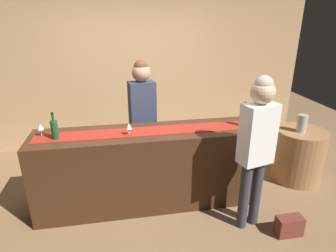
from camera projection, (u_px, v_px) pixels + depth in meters
name	position (u px, v px, depth m)	size (l,w,h in m)	color
ground_plane	(149.00, 201.00, 3.64)	(10.00, 10.00, 0.00)	brown
back_wall	(134.00, 63.00, 4.85)	(6.00, 0.12, 2.90)	tan
bar_counter	(148.00, 168.00, 3.46)	(2.62, 0.60, 0.96)	#3D2314
counter_runner_cloth	(146.00, 131.00, 3.29)	(2.49, 0.28, 0.01)	maroon
wine_bottle_amber	(244.00, 117.00, 3.40)	(0.07, 0.07, 0.30)	brown
wine_bottle_green	(55.00, 129.00, 3.04)	(0.07, 0.07, 0.30)	#194723
wine_glass_near_customer	(40.00, 127.00, 3.12)	(0.07, 0.07, 0.14)	silver
wine_glass_mid_counter	(129.00, 126.00, 3.14)	(0.07, 0.07, 0.14)	silver
bartender	(142.00, 109.00, 3.79)	(0.37, 0.25, 1.70)	#26262B
customer_sipping	(257.00, 139.00, 2.87)	(0.38, 0.27, 1.70)	#33333D
round_side_table	(298.00, 155.00, 4.03)	(0.68, 0.68, 0.74)	#996B42
vase_on_side_table	(302.00, 123.00, 3.82)	(0.13, 0.13, 0.24)	#A8A399
handbag	(289.00, 226.00, 3.05)	(0.28, 0.14, 0.22)	brown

